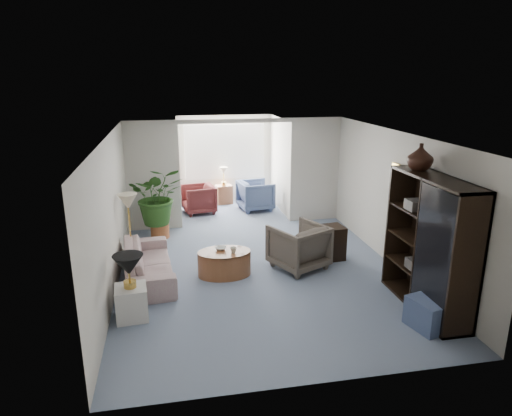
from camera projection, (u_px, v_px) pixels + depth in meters
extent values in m
plane|color=#7A89A2|center=(262.00, 276.00, 8.15)|extent=(6.00, 6.00, 0.00)
plane|color=#7A89A2|center=(231.00, 211.00, 12.01)|extent=(2.60, 2.60, 0.00)
cube|color=beige|center=(153.00, 177.00, 10.28)|extent=(1.20, 0.12, 2.50)
cube|color=beige|center=(315.00, 170.00, 10.97)|extent=(1.20, 0.12, 2.50)
cube|color=beige|center=(236.00, 121.00, 10.28)|extent=(2.60, 0.12, 0.10)
cube|color=white|center=(225.00, 152.00, 12.64)|extent=(2.20, 0.02, 1.50)
cube|color=white|center=(225.00, 152.00, 12.61)|extent=(2.20, 0.02, 1.50)
cube|color=#B1A98D|center=(401.00, 179.00, 8.02)|extent=(0.04, 0.50, 0.40)
imported|color=#B8A99B|center=(148.00, 263.00, 8.00)|extent=(0.96, 2.08, 0.59)
cube|color=silver|center=(132.00, 303.00, 6.70)|extent=(0.49, 0.49, 0.50)
cone|color=black|center=(128.00, 265.00, 6.53)|extent=(0.44, 0.44, 0.30)
cone|color=beige|center=(128.00, 201.00, 8.28)|extent=(0.36, 0.36, 0.28)
cylinder|color=brown|center=(224.00, 263.00, 8.16)|extent=(1.18, 1.18, 0.45)
imported|color=white|center=(221.00, 248.00, 8.17)|extent=(0.25, 0.25, 0.05)
imported|color=beige|center=(233.00, 250.00, 8.01)|extent=(0.14, 0.14, 0.10)
imported|color=#5A5147|center=(299.00, 246.00, 8.42)|extent=(1.20, 1.21, 0.83)
cube|color=black|center=(329.00, 243.00, 8.86)|extent=(0.59, 0.49, 0.66)
cube|color=black|center=(430.00, 244.00, 6.82)|extent=(0.49, 1.85, 2.06)
imported|color=black|center=(420.00, 157.00, 6.94)|extent=(0.39, 0.39, 0.41)
cube|color=#4C5A83|center=(431.00, 313.00, 6.48)|extent=(0.65, 0.65, 0.43)
cylinder|color=#B05F33|center=(160.00, 231.00, 10.04)|extent=(0.40, 0.40, 0.32)
imported|color=#2A561D|center=(158.00, 196.00, 9.82)|extent=(1.14, 0.99, 1.27)
imported|color=#4C5A83|center=(256.00, 195.00, 12.06)|extent=(0.97, 0.95, 0.78)
imported|color=maroon|center=(199.00, 199.00, 11.80)|extent=(0.91, 0.89, 0.73)
cube|color=brown|center=(224.00, 194.00, 12.67)|extent=(0.47, 0.39, 0.52)
cube|color=#312D26|center=(446.00, 220.00, 6.29)|extent=(0.30, 0.26, 0.16)
cube|color=#4E4A49|center=(417.00, 205.00, 7.01)|extent=(0.30, 0.26, 0.16)
cube|color=black|center=(441.00, 282.00, 6.49)|extent=(0.30, 0.26, 0.16)
cube|color=#3A3836|center=(437.00, 247.00, 6.55)|extent=(0.30, 0.26, 0.16)
cube|color=#383533|center=(417.00, 264.00, 7.09)|extent=(0.30, 0.26, 0.16)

